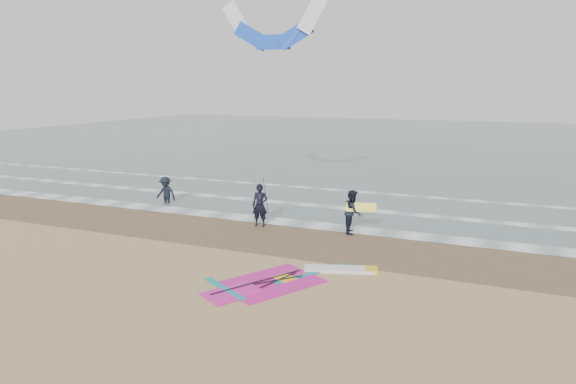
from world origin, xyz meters
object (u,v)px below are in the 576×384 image
at_px(person_standing, 260,205).
at_px(person_wading, 166,187).
at_px(windsurf_rig, 291,279).
at_px(surf_kite, 273,30).
at_px(person_walking, 353,212).

distance_m(person_standing, person_wading, 7.13).
bearing_deg(windsurf_rig, surf_kite, 116.80).
bearing_deg(person_standing, windsurf_rig, -66.44).
height_order(person_walking, surf_kite, surf_kite).
distance_m(person_walking, person_wading, 11.09).
bearing_deg(windsurf_rig, person_standing, 124.13).
relative_size(person_walking, surf_kite, 0.20).
xyz_separation_m(person_standing, person_wading, (-6.77, 2.23, -0.06)).
bearing_deg(person_walking, person_standing, 86.14).
relative_size(person_standing, surf_kite, 0.21).
bearing_deg(person_walking, person_wading, 69.72).
bearing_deg(surf_kite, person_wading, -151.22).
bearing_deg(windsurf_rig, person_walking, 86.67).
xyz_separation_m(windsurf_rig, person_standing, (-3.83, 5.65, 0.95)).
distance_m(person_walking, surf_kite, 11.03).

